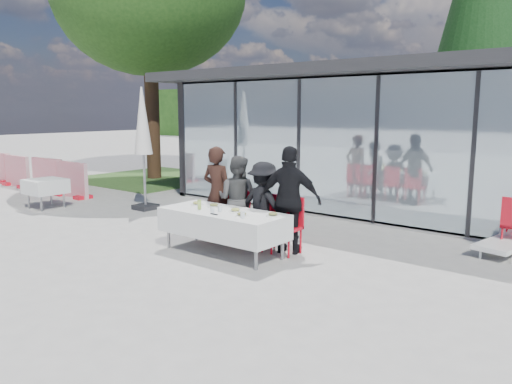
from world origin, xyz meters
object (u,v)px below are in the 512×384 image
(dining_table, at_px, (223,223))
(spare_table_left, at_px, (45,186))
(folded_eyeglasses, at_px, (214,214))
(plate_extra, at_px, (242,214))
(diner_c, at_px, (264,205))
(diner_chair_d, at_px, (289,222))
(diner_a, at_px, (217,192))
(diner_chair_b, at_px, (237,214))
(diner_b, at_px, (237,199))
(plate_a, at_px, (197,203))
(diner_d, at_px, (290,200))
(plate_d, at_px, (273,215))
(conifer_tree, at_px, (481,5))
(market_umbrella, at_px, (143,129))
(lounger, at_px, (509,238))
(plate_b, at_px, (214,206))
(plate_c, at_px, (235,210))
(construction_barriers, at_px, (19,173))
(juice_bottle, at_px, (199,205))
(diner_chair_a, at_px, (217,210))
(diner_chair_c, at_px, (263,218))

(dining_table, distance_m, spare_table_left, 6.20)
(folded_eyeglasses, bearing_deg, plate_extra, 23.76)
(diner_c, height_order, diner_chair_d, diner_c)
(diner_a, bearing_deg, diner_c, 173.84)
(diner_chair_b, distance_m, folded_eyeglasses, 1.16)
(diner_b, height_order, plate_a, diner_b)
(diner_a, height_order, diner_d, diner_d)
(diner_c, height_order, plate_a, diner_c)
(dining_table, relative_size, plate_d, 9.54)
(diner_chair_d, height_order, conifer_tree, conifer_tree)
(market_umbrella, height_order, lounger, market_umbrella)
(diner_c, height_order, diner_d, diner_d)
(diner_b, relative_size, diner_chair_b, 1.66)
(diner_a, relative_size, plate_d, 7.47)
(folded_eyeglasses, height_order, conifer_tree, conifer_tree)
(diner_d, distance_m, conifer_tree, 12.88)
(diner_chair_b, xyz_separation_m, plate_d, (1.25, -0.56, 0.24))
(plate_b, bearing_deg, diner_a, 128.16)
(plate_c, height_order, folded_eyeglasses, plate_c)
(plate_d, bearing_deg, construction_barriers, 172.89)
(dining_table, distance_m, conifer_tree, 13.73)
(juice_bottle, height_order, market_umbrella, market_umbrella)
(diner_chair_a, bearing_deg, folded_eyeglasses, -49.15)
(diner_chair_d, bearing_deg, spare_table_left, -175.66)
(plate_c, height_order, lounger, plate_c)
(diner_chair_c, bearing_deg, diner_a, 179.48)
(diner_a, distance_m, construction_barriers, 9.58)
(diner_d, xyz_separation_m, plate_b, (-1.21, -0.60, -0.15))
(diner_d, height_order, plate_a, diner_d)
(diner_b, relative_size, diner_chair_c, 1.66)
(plate_c, distance_m, folded_eyeglasses, 0.41)
(dining_table, xyz_separation_m, plate_b, (-0.35, 0.16, 0.24))
(diner_c, bearing_deg, diner_chair_d, -178.30)
(spare_table_left, bearing_deg, plate_a, -1.03)
(plate_a, distance_m, plate_d, 1.66)
(plate_extra, relative_size, conifer_tree, 0.02)
(plate_d, bearing_deg, conifer_tree, 91.74)
(diner_chair_a, bearing_deg, plate_d, -17.79)
(market_umbrella, bearing_deg, spare_table_left, -144.61)
(plate_b, bearing_deg, plate_a, -174.12)
(diner_chair_c, bearing_deg, juice_bottle, -127.73)
(diner_chair_a, distance_m, construction_barriers, 9.57)
(plate_d, bearing_deg, plate_a, -177.58)
(market_umbrella, bearing_deg, diner_a, -15.51)
(diner_b, bearing_deg, plate_a, 42.38)
(diner_b, relative_size, plate_b, 6.84)
(diner_b, xyz_separation_m, plate_a, (-0.41, -0.64, -0.03))
(plate_c, height_order, construction_barriers, construction_barriers)
(diner_chair_c, bearing_deg, plate_extra, -75.09)
(folded_eyeglasses, xyz_separation_m, market_umbrella, (-4.23, 1.99, 1.23))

